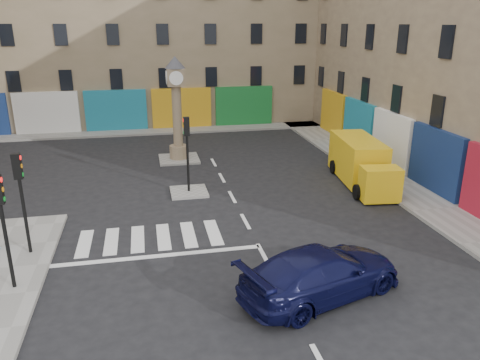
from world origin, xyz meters
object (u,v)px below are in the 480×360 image
object	(u,v)px
clock_pillar	(177,102)
yellow_van	(361,163)
navy_sedan	(322,273)
traffic_light_left_near	(2,214)
traffic_light_left_far	(21,188)
traffic_light_island	(187,142)

from	to	relation	value
clock_pillar	yellow_van	size ratio (longest dim) A/B	0.96
clock_pillar	navy_sedan	world-z (taller)	clock_pillar
traffic_light_left_near	navy_sedan	bearing A→B (deg)	-13.21
traffic_light_left_near	yellow_van	size ratio (longest dim) A/B	0.58
traffic_light_left_near	traffic_light_left_far	bearing A→B (deg)	90.00
traffic_light_left_near	navy_sedan	world-z (taller)	traffic_light_left_near
traffic_light_left_far	clock_pillar	world-z (taller)	clock_pillar
traffic_light_left_far	yellow_van	bearing A→B (deg)	18.51
traffic_light_left_near	traffic_light_left_far	distance (m)	2.40
traffic_light_island	traffic_light_left_far	bearing A→B (deg)	-139.40
traffic_light_left_far	clock_pillar	size ratio (longest dim) A/B	0.61
yellow_van	navy_sedan	bearing A→B (deg)	-114.54
traffic_light_left_far	clock_pillar	distance (m)	13.05
traffic_light_left_far	navy_sedan	distance (m)	10.61
traffic_light_left_near	traffic_light_left_far	size ratio (longest dim) A/B	1.00
yellow_van	clock_pillar	bearing A→B (deg)	151.86
traffic_light_left_near	navy_sedan	distance (m)	9.81
traffic_light_left_near	traffic_light_left_far	xyz separation A→B (m)	(0.00, 2.40, 0.00)
clock_pillar	navy_sedan	bearing A→B (deg)	-79.11
traffic_light_left_far	navy_sedan	xyz separation A→B (m)	(9.38, -4.60, -1.84)
traffic_light_island	yellow_van	bearing A→B (deg)	-1.79
traffic_light_left_near	traffic_light_island	world-z (taller)	traffic_light_left_near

